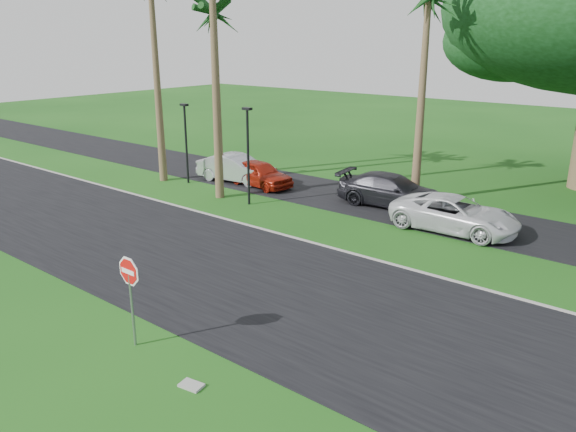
% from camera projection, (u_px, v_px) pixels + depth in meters
% --- Properties ---
extents(ground, '(120.00, 120.00, 0.00)m').
position_uv_depth(ground, '(206.00, 300.00, 17.28)').
color(ground, '#154812').
rests_on(ground, ground).
extents(road, '(120.00, 8.00, 0.02)m').
position_uv_depth(road, '(250.00, 279.00, 18.77)').
color(road, black).
rests_on(road, ground).
extents(parking_strip, '(120.00, 5.00, 0.02)m').
position_uv_depth(parking_strip, '(400.00, 208.00, 26.57)').
color(parking_strip, black).
rests_on(parking_strip, ground).
extents(curb, '(120.00, 0.12, 0.06)m').
position_uv_depth(curb, '(320.00, 245.00, 21.77)').
color(curb, gray).
rests_on(curb, ground).
extents(stop_sign_near, '(1.05, 0.07, 2.62)m').
position_uv_depth(stop_sign_near, '(130.00, 283.00, 14.22)').
color(stop_sign_near, gray).
rests_on(stop_sign_near, ground).
extents(palm_left_mid, '(5.00, 5.00, 10.00)m').
position_uv_depth(palm_left_mid, '(214.00, 18.00, 29.07)').
color(palm_left_mid, brown).
rests_on(palm_left_mid, ground).
extents(palm_center, '(5.00, 5.00, 10.50)m').
position_uv_depth(palm_center, '(428.00, 3.00, 24.89)').
color(palm_center, brown).
rests_on(palm_center, ground).
extents(streetlight_left, '(0.45, 0.25, 4.34)m').
position_uv_depth(streetlight_left, '(186.00, 138.00, 30.44)').
color(streetlight_left, black).
rests_on(streetlight_left, ground).
extents(streetlight_right, '(0.45, 0.25, 4.64)m').
position_uv_depth(streetlight_right, '(248.00, 150.00, 26.37)').
color(streetlight_right, black).
rests_on(streetlight_right, ground).
extents(car_silver, '(4.75, 2.18, 1.51)m').
position_uv_depth(car_silver, '(237.00, 169.00, 31.16)').
color(car_silver, silver).
rests_on(car_silver, ground).
extents(car_red, '(4.24, 2.13, 1.39)m').
position_uv_depth(car_red, '(260.00, 174.00, 30.23)').
color(car_red, '#991C0C').
rests_on(car_red, ground).
extents(car_dark, '(5.44, 2.74, 1.52)m').
position_uv_depth(car_dark, '(392.00, 191.00, 26.65)').
color(car_dark, black).
rests_on(car_dark, ground).
extents(car_minivan, '(5.30, 2.58, 1.45)m').
position_uv_depth(car_minivan, '(455.00, 214.00, 23.21)').
color(car_minivan, silver).
rests_on(car_minivan, ground).
extents(utility_slab, '(0.60, 0.44, 0.06)m').
position_uv_depth(utility_slab, '(191.00, 385.00, 12.99)').
color(utility_slab, gray).
rests_on(utility_slab, ground).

